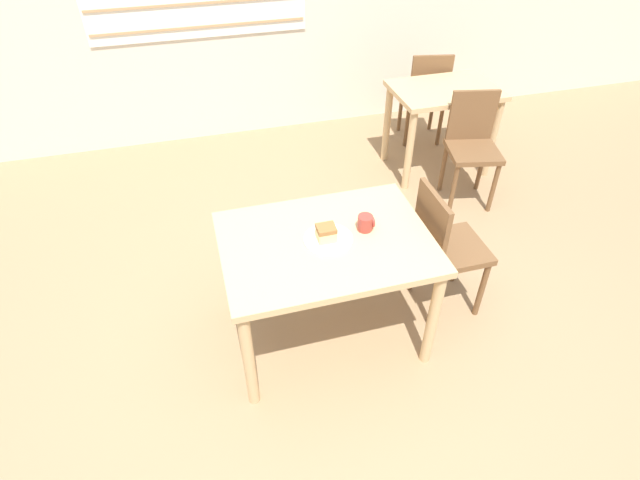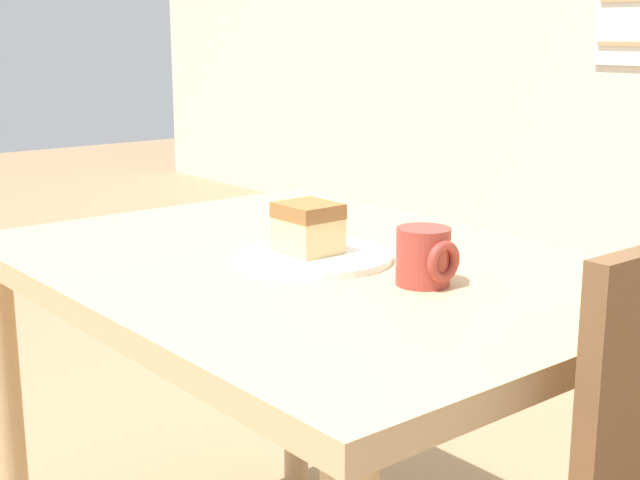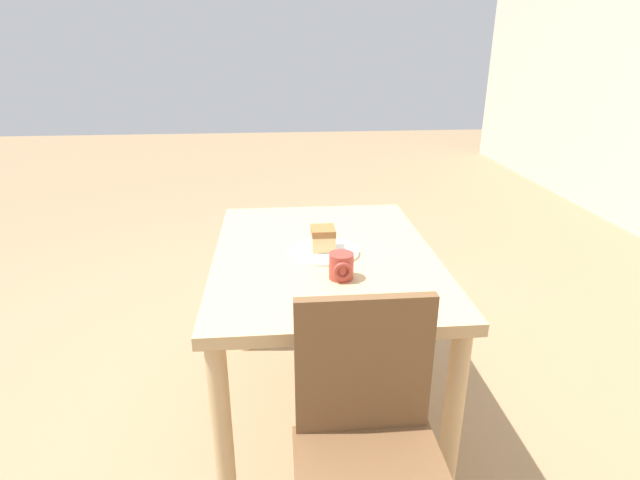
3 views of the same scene
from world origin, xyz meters
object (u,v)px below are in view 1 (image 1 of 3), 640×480
Objects in this scene: dining_table_near at (326,255)px; plate at (328,239)px; dining_table_far at (443,105)px; chair_far_corner at (472,144)px; cake_slice at (326,233)px; coffee_mug at (366,223)px; chair_far_opposite at (425,93)px; chair_near_window at (444,246)px.

dining_table_near is 0.11m from plate.
dining_table_near is at bearing -132.96° from dining_table_far.
plate is at bearing -131.43° from chair_far_corner.
dining_table_far is 8.87× the size of cake_slice.
plate is (-1.44, -1.56, 0.14)m from dining_table_far.
dining_table_near is at bearing -131.64° from chair_far_corner.
coffee_mug is at bearing -127.93° from chair_far_corner.
dining_table_far is 0.50m from chair_far_corner.
plate is 2.66× the size of cake_slice.
dining_table_near is at bearing 64.24° from cake_slice.
dining_table_near is 4.28× the size of plate.
chair_far_corner is at bearing 98.44° from chair_far_opposite.
chair_near_window reaches higher than dining_table_far.
chair_far_corner reaches higher than plate.
chair_far_opposite is at bearing 53.13° from dining_table_near.
chair_far_opposite is 9.82× the size of coffee_mug.
dining_table_near is at bearing 175.95° from plate.
dining_table_far is 1.97m from coffee_mug.
cake_slice is at bearing 64.75° from chair_far_opposite.
chair_far_corner is at bearing 36.11° from dining_table_near.
plate is (-1.47, -1.08, 0.25)m from chair_far_corner.
chair_far_corner reaches higher than dining_table_near.
cake_slice is (-0.00, -0.00, 0.15)m from dining_table_near.
cake_slice is (-1.46, -1.57, 0.18)m from dining_table_far.
chair_near_window reaches higher than coffee_mug.
cake_slice is 0.23m from coffee_mug.
cake_slice is (-1.53, -2.05, 0.29)m from chair_far_opposite.
chair_near_window reaches higher than cake_slice.
dining_table_far is at bearing 47.26° from plate.
cake_slice is (-0.01, -0.00, 0.05)m from plate.
chair_far_corner is 1.86m from cake_slice.
dining_table_far is at bearing 47.04° from dining_table_near.
plate is at bearing 15.89° from cake_slice.
chair_near_window is 0.76m from plate.
chair_near_window is at bearing -115.43° from dining_table_far.
coffee_mug is (0.21, 0.03, 0.04)m from plate.
chair_far_opposite is 2.58m from cake_slice.
plate reaches higher than dining_table_near.
chair_far_corner is at bearing 36.18° from cake_slice.
chair_near_window is (0.73, 0.04, -0.14)m from dining_table_near.
dining_table_far is at bearing 92.37° from chair_far_opposite.
coffee_mug is (-1.31, -2.01, 0.28)m from chair_far_opposite.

